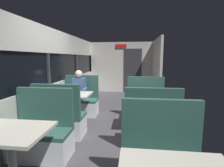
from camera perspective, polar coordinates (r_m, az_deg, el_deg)
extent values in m
cube|color=#423F44|center=(4.24, -1.15, -13.72)|extent=(3.30, 9.20, 0.02)
cube|color=beige|center=(4.51, -19.86, -6.37)|extent=(0.08, 8.40, 0.95)
cube|color=beige|center=(4.39, -20.88, 13.28)|extent=(0.08, 8.40, 0.60)
cube|color=black|center=(4.38, -20.53, 4.46)|extent=(0.03, 8.40, 0.75)
cube|color=#2D2D30|center=(4.37, -20.18, 4.47)|extent=(0.06, 0.08, 0.75)
cube|color=#2D2D30|center=(6.31, -11.53, 5.87)|extent=(0.06, 0.08, 0.75)
cube|color=#2D2D30|center=(8.33, -6.99, 6.55)|extent=(0.06, 0.08, 0.75)
cube|color=beige|center=(8.12, 2.93, 5.32)|extent=(2.90, 0.08, 2.30)
cube|color=#333338|center=(8.06, 6.81, 4.18)|extent=(0.80, 0.04, 2.00)
cube|color=red|center=(8.06, 2.95, 12.19)|extent=(0.50, 0.03, 0.16)
cube|color=beige|center=(6.96, 14.28, 4.56)|extent=(0.08, 2.40, 2.30)
cylinder|color=#9E9EA3|center=(2.61, -29.93, -21.01)|extent=(0.10, 0.10, 0.70)
cube|color=beige|center=(2.46, -30.57, -13.42)|extent=(0.90, 0.70, 0.04)
cube|color=silver|center=(3.17, -22.25, -18.29)|extent=(0.95, 0.50, 0.39)
cube|color=#2D564C|center=(3.08, -22.49, -14.53)|extent=(0.95, 0.50, 0.06)
cube|color=#2D564C|center=(3.14, -20.98, -7.15)|extent=(0.95, 0.08, 0.65)
cylinder|color=#9E9EA3|center=(4.36, -12.94, -8.28)|extent=(0.10, 0.10, 0.70)
cube|color=beige|center=(4.27, -13.11, -3.52)|extent=(0.90, 0.70, 0.04)
cube|color=silver|center=(3.83, -16.26, -13.24)|extent=(0.95, 0.50, 0.39)
cube|color=#2D564C|center=(3.76, -16.41, -10.04)|extent=(0.95, 0.50, 0.06)
cube|color=#2D564C|center=(3.47, -18.01, -5.52)|extent=(0.95, 0.08, 0.65)
cube|color=silver|center=(5.00, -10.33, -7.87)|extent=(0.95, 0.50, 0.39)
cube|color=#2D564C|center=(4.95, -10.40, -5.37)|extent=(0.95, 0.50, 0.06)
cube|color=#2D564C|center=(5.07, -9.81, -0.92)|extent=(0.95, 0.08, 0.65)
cube|color=#2D564C|center=(2.22, 16.18, -23.62)|extent=(0.95, 0.50, 0.06)
cube|color=#2D564C|center=(2.25, 15.68, -13.06)|extent=(0.95, 0.08, 0.65)
cylinder|color=#9E9EA3|center=(3.94, 11.71, -10.05)|extent=(0.10, 0.10, 0.70)
cube|color=beige|center=(3.84, 11.87, -4.81)|extent=(0.90, 0.70, 0.04)
cube|color=silver|center=(3.39, 12.60, -16.07)|extent=(0.95, 0.50, 0.39)
cube|color=#2D564C|center=(3.30, 12.73, -12.51)|extent=(0.95, 0.50, 0.06)
cube|color=#2D564C|center=(2.99, 13.36, -7.57)|extent=(0.95, 0.08, 0.65)
cube|color=silver|center=(4.62, 10.95, -9.30)|extent=(0.95, 0.50, 0.39)
cube|color=#2D564C|center=(4.55, 11.03, -6.60)|extent=(0.95, 0.50, 0.06)
cube|color=#2D564C|center=(4.68, 10.97, -1.73)|extent=(0.95, 0.08, 0.65)
cube|color=#26262D|center=(5.00, -10.34, -7.54)|extent=(0.30, 0.36, 0.45)
cube|color=#3F598C|center=(4.83, -10.67, -1.70)|extent=(0.34, 0.22, 0.60)
sphere|color=beige|center=(4.76, -10.88, 3.12)|extent=(0.20, 0.20, 0.20)
cylinder|color=#3F598C|center=(4.73, -13.65, -1.78)|extent=(0.07, 0.28, 0.07)
cylinder|color=#3F598C|center=(4.60, -8.97, -1.91)|extent=(0.07, 0.28, 0.07)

